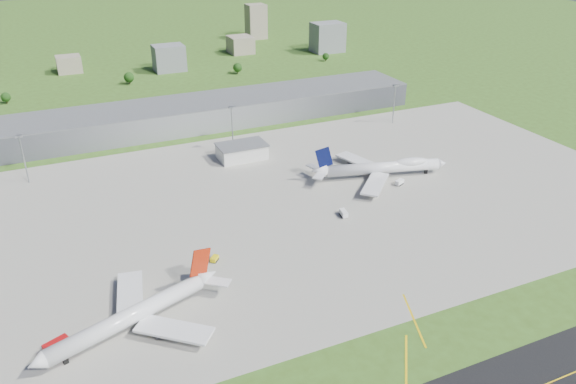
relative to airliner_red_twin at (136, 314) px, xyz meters
name	(u,v)px	position (x,y,z in m)	size (l,w,h in m)	color
ground	(200,132)	(70.86, 169.99, -5.00)	(1400.00, 1400.00, 0.00)	#38571B
apron	(286,204)	(80.86, 59.99, -4.96)	(360.00, 190.00, 0.08)	gray
terminal	(192,114)	(70.86, 184.99, 2.50)	(300.00, 42.00, 15.00)	gray
ops_building	(242,152)	(80.86, 119.99, -1.00)	(26.00, 16.00, 8.00)	silver
mast_west	(22,150)	(-29.14, 134.99, 12.71)	(3.50, 2.00, 25.90)	gray
mast_center	(232,120)	(80.86, 134.99, 12.71)	(3.50, 2.00, 25.90)	gray
mast_east	(395,97)	(190.86, 134.99, 12.71)	(3.50, 2.00, 25.90)	gray
airliner_red_twin	(136,314)	(0.00, 0.00, 0.00)	(66.05, 50.13, 18.76)	silver
airliner_blue_quad	(383,168)	(138.81, 66.83, 0.26)	(71.44, 55.05, 18.92)	silver
fire_truck	(56,346)	(-25.21, -1.06, -3.26)	(8.35, 5.85, 3.48)	#A30B0D
tug_yellow	(215,259)	(35.25, 26.88, -4.00)	(4.29, 4.44, 1.92)	yellow
van_white_near	(344,214)	(99.62, 37.97, -3.57)	(3.31, 5.97, 2.84)	white
van_white_far	(399,183)	(141.52, 55.06, -3.68)	(5.63, 4.22, 2.62)	white
bldg_cw	(69,64)	(10.86, 359.99, 2.00)	(20.00, 18.00, 14.00)	gray
bldg_c	(169,58)	(90.86, 329.99, 6.00)	(26.00, 20.00, 22.00)	slate
bldg_ce	(241,45)	(170.86, 369.99, 3.00)	(22.00, 24.00, 16.00)	gray
bldg_e	(328,37)	(250.86, 339.99, 9.00)	(30.00, 22.00, 28.00)	slate
bldg_tall_e	(256,22)	(210.86, 429.99, 13.00)	(20.00, 18.00, 36.00)	gray
tree_w	(6,97)	(-39.14, 284.99, -0.14)	(6.75, 6.75, 8.25)	#382314
tree_c	(129,77)	(50.86, 299.99, 0.84)	(8.10, 8.10, 9.90)	#382314
tree_e	(238,68)	(140.86, 294.99, 0.51)	(7.65, 7.65, 9.35)	#382314
tree_far_e	(326,56)	(230.86, 304.99, -0.46)	(6.30, 6.30, 7.70)	#382314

